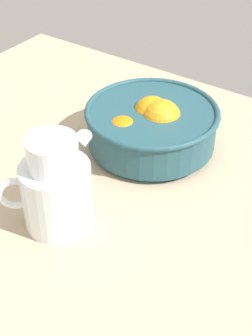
# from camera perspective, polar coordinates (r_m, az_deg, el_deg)

# --- Properties ---
(ground_plane) EXTENTS (1.30, 0.98, 0.03)m
(ground_plane) POSITION_cam_1_polar(r_m,az_deg,el_deg) (1.00, -0.59, -3.37)
(ground_plane) COLOR tan
(fruit_bowl) EXTENTS (0.29, 0.29, 0.12)m
(fruit_bowl) POSITION_cam_1_polar(r_m,az_deg,el_deg) (1.08, 2.81, 4.75)
(fruit_bowl) COLOR #234C56
(fruit_bowl) RESTS_ON ground_plane
(juice_pitcher) EXTENTS (0.14, 0.14, 0.19)m
(juice_pitcher) POSITION_cam_1_polar(r_m,az_deg,el_deg) (0.90, -7.84, -2.77)
(juice_pitcher) COLOR white
(juice_pitcher) RESTS_ON ground_plane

